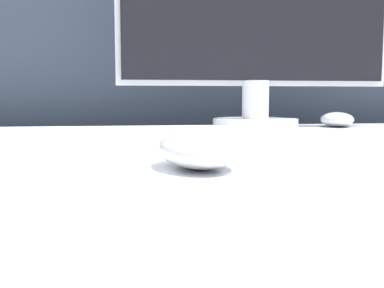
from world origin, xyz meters
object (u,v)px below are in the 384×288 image
object	(u,v)px
monitor	(256,24)
computer_mouse_far	(337,119)
computer_mouse_near	(198,150)
keyboard	(107,138)

from	to	relation	value
monitor	computer_mouse_far	world-z (taller)	monitor
computer_mouse_near	keyboard	world-z (taller)	computer_mouse_near
computer_mouse_near	keyboard	xyz separation A→B (m)	(-0.09, 0.20, -0.01)
keyboard	monitor	bearing A→B (deg)	49.44
monitor	computer_mouse_far	size ratio (longest dim) A/B	4.61
monitor	computer_mouse_far	xyz separation A→B (m)	(0.20, -0.01, -0.21)
computer_mouse_far	monitor	bearing A→B (deg)	-165.24
keyboard	computer_mouse_near	bearing A→B (deg)	-64.58
keyboard	monitor	world-z (taller)	monitor
keyboard	computer_mouse_far	distance (m)	0.63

